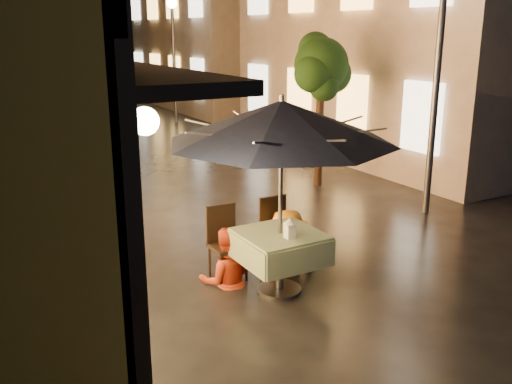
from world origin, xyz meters
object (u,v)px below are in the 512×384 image
streetlamp_near (439,46)px  person_yellow (288,212)px  patio_umbrella (281,122)px  bicycle_0 (81,213)px  table_lantern (290,227)px  person_orange (226,229)px  cafe_table (280,247)px

streetlamp_near → person_yellow: 4.21m
patio_umbrella → bicycle_0: bearing=118.7°
table_lantern → person_orange: person_orange is taller
patio_umbrella → person_orange: (-0.47, 0.55, -1.41)m
cafe_table → table_lantern: table_lantern is taller
cafe_table → person_yellow: bearing=50.0°
cafe_table → patio_umbrella: size_ratio=0.36×
person_yellow → patio_umbrella: bearing=62.0°
cafe_table → table_lantern: bearing=-90.0°
patio_umbrella → table_lantern: bearing=-90.0°
patio_umbrella → person_yellow: bearing=50.0°
person_yellow → cafe_table: bearing=62.0°
bicycle_0 → cafe_table: bearing=-158.4°
bicycle_0 → patio_umbrella: bearing=-158.4°
person_yellow → person_orange: bearing=12.4°
cafe_table → person_yellow: person_yellow is taller
table_lantern → streetlamp_near: bearing=22.5°
streetlamp_near → person_yellow: bearing=-166.0°
streetlamp_near → cafe_table: (-4.00, -1.44, -2.33)m
person_yellow → bicycle_0: (-2.18, 2.57, -0.39)m
streetlamp_near → table_lantern: size_ratio=16.92×
streetlamp_near → person_yellow: (-3.54, -0.88, -2.11)m
cafe_table → person_orange: 0.74m
person_orange → person_yellow: bearing=-161.1°
cafe_table → person_orange: (-0.47, 0.55, 0.15)m
streetlamp_near → patio_umbrella: size_ratio=1.54×
streetlamp_near → patio_umbrella: streetlamp_near is taller
person_orange → table_lantern: bearing=139.9°
patio_umbrella → person_yellow: patio_umbrella is taller
table_lantern → bicycle_0: (-1.71, 3.35, -0.50)m
cafe_table → bicycle_0: size_ratio=0.62×
table_lantern → patio_umbrella: bearing=90.0°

